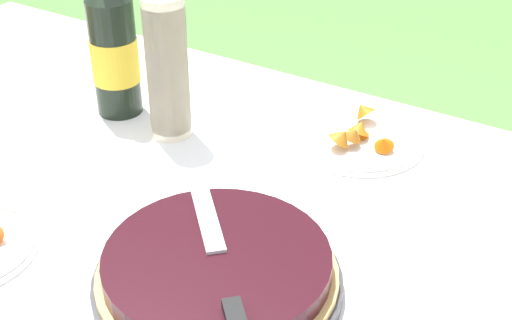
{
  "coord_description": "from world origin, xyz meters",
  "views": [
    {
      "loc": [
        0.64,
        -0.6,
        1.41
      ],
      "look_at": [
        0.16,
        0.18,
        0.84
      ],
      "focal_mm": 50.0,
      "sensor_mm": 36.0,
      "label": 1
    }
  ],
  "objects_px": {
    "juice_bottle_red": "(114,49)",
    "snack_plate_left": "(358,137)",
    "serving_knife": "(221,266)",
    "cup_stack": "(167,68)",
    "berry_tart": "(217,272)"
  },
  "relations": [
    {
      "from": "serving_knife",
      "to": "cup_stack",
      "type": "height_order",
      "value": "cup_stack"
    },
    {
      "from": "serving_knife",
      "to": "cup_stack",
      "type": "distance_m",
      "value": 0.45
    },
    {
      "from": "serving_knife",
      "to": "snack_plate_left",
      "type": "distance_m",
      "value": 0.46
    },
    {
      "from": "berry_tart",
      "to": "juice_bottle_red",
      "type": "xyz_separation_m",
      "value": [
        -0.43,
        0.31,
        0.1
      ]
    },
    {
      "from": "berry_tart",
      "to": "serving_knife",
      "type": "distance_m",
      "value": 0.05
    },
    {
      "from": "cup_stack",
      "to": "juice_bottle_red",
      "type": "xyz_separation_m",
      "value": [
        -0.13,
        0.02,
        -0.0
      ]
    },
    {
      "from": "juice_bottle_red",
      "to": "snack_plate_left",
      "type": "height_order",
      "value": "juice_bottle_red"
    },
    {
      "from": "berry_tart",
      "to": "snack_plate_left",
      "type": "relative_size",
      "value": 1.42
    },
    {
      "from": "berry_tart",
      "to": "serving_knife",
      "type": "bearing_deg",
      "value": -45.84
    },
    {
      "from": "juice_bottle_red",
      "to": "snack_plate_left",
      "type": "xyz_separation_m",
      "value": [
        0.43,
        0.13,
        -0.11
      ]
    },
    {
      "from": "cup_stack",
      "to": "snack_plate_left",
      "type": "relative_size",
      "value": 1.11
    },
    {
      "from": "berry_tart",
      "to": "cup_stack",
      "type": "xyz_separation_m",
      "value": [
        -0.3,
        0.29,
        0.1
      ]
    },
    {
      "from": "berry_tart",
      "to": "juice_bottle_red",
      "type": "bearing_deg",
      "value": 144.42
    },
    {
      "from": "cup_stack",
      "to": "juice_bottle_red",
      "type": "bearing_deg",
      "value": 172.41
    },
    {
      "from": "serving_knife",
      "to": "juice_bottle_red",
      "type": "height_order",
      "value": "juice_bottle_red"
    }
  ]
}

